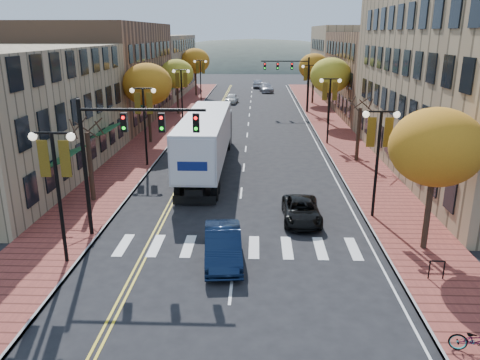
# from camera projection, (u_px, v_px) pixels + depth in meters

# --- Properties ---
(ground) EXTENTS (200.00, 200.00, 0.00)m
(ground) POSITION_uv_depth(u_px,v_px,m) (233.00, 267.00, 20.80)
(ground) COLOR black
(ground) RESTS_ON ground
(sidewalk_left) EXTENTS (4.00, 85.00, 0.15)m
(sidewalk_left) POSITION_uv_depth(u_px,v_px,m) (167.00, 125.00, 52.06)
(sidewalk_left) COLOR brown
(sidewalk_left) RESTS_ON ground
(sidewalk_right) EXTENTS (4.00, 85.00, 0.15)m
(sidewalk_right) POSITION_uv_depth(u_px,v_px,m) (330.00, 126.00, 51.43)
(sidewalk_right) COLOR brown
(sidewalk_right) RESTS_ON ground
(building_left_mid) EXTENTS (12.00, 24.00, 11.00)m
(building_left_mid) POSITION_uv_depth(u_px,v_px,m) (102.00, 73.00, 54.04)
(building_left_mid) COLOR brown
(building_left_mid) RESTS_ON ground
(building_left_far) EXTENTS (12.00, 26.00, 9.50)m
(building_left_far) POSITION_uv_depth(u_px,v_px,m) (150.00, 65.00, 78.08)
(building_left_far) COLOR #9E8966
(building_left_far) RESTS_ON ground
(building_right_mid) EXTENTS (15.00, 24.00, 10.00)m
(building_right_mid) POSITION_uv_depth(u_px,v_px,m) (397.00, 74.00, 58.66)
(building_right_mid) COLOR brown
(building_right_mid) RESTS_ON ground
(building_right_far) EXTENTS (15.00, 20.00, 11.00)m
(building_right_far) POSITION_uv_depth(u_px,v_px,m) (361.00, 60.00, 79.47)
(building_right_far) COLOR #9E8966
(building_right_far) RESTS_ON ground
(tree_left_a) EXTENTS (0.28, 0.28, 4.20)m
(tree_left_a) POSITION_uv_depth(u_px,v_px,m) (90.00, 167.00, 28.06)
(tree_left_a) COLOR #382619
(tree_left_a) RESTS_ON sidewalk_left
(tree_left_b) EXTENTS (4.48, 4.48, 7.21)m
(tree_left_b) POSITION_uv_depth(u_px,v_px,m) (147.00, 84.00, 42.34)
(tree_left_b) COLOR #382619
(tree_left_b) RESTS_ON sidewalk_left
(tree_left_c) EXTENTS (4.16, 4.16, 6.69)m
(tree_left_c) POSITION_uv_depth(u_px,v_px,m) (177.00, 74.00, 57.70)
(tree_left_c) COLOR #382619
(tree_left_c) RESTS_ON sidewalk_left
(tree_left_d) EXTENTS (4.61, 4.61, 7.42)m
(tree_left_d) POSITION_uv_depth(u_px,v_px,m) (195.00, 61.00, 74.69)
(tree_left_d) COLOR #382619
(tree_left_d) RESTS_ON sidewalk_left
(tree_right_a) EXTENTS (4.16, 4.16, 6.69)m
(tree_right_a) POSITION_uv_depth(u_px,v_px,m) (436.00, 147.00, 20.87)
(tree_right_a) COLOR #382619
(tree_right_a) RESTS_ON sidewalk_right
(tree_right_b) EXTENTS (0.28, 0.28, 4.20)m
(tree_right_b) POSITION_uv_depth(u_px,v_px,m) (358.00, 134.00, 36.96)
(tree_right_b) COLOR #382619
(tree_right_b) RESTS_ON sidewalk_right
(tree_right_c) EXTENTS (4.48, 4.48, 7.21)m
(tree_right_c) POSITION_uv_depth(u_px,v_px,m) (331.00, 75.00, 51.24)
(tree_right_c) COLOR #382619
(tree_right_c) RESTS_ON sidewalk_right
(tree_right_d) EXTENTS (4.35, 4.35, 7.00)m
(tree_right_d) POSITION_uv_depth(u_px,v_px,m) (314.00, 67.00, 66.53)
(tree_right_d) COLOR #382619
(tree_right_d) RESTS_ON sidewalk_right
(lamp_left_a) EXTENTS (1.96, 0.36, 6.05)m
(lamp_left_a) POSITION_uv_depth(u_px,v_px,m) (56.00, 173.00, 19.77)
(lamp_left_a) COLOR black
(lamp_left_a) RESTS_ON ground
(lamp_left_b) EXTENTS (1.96, 0.36, 6.05)m
(lamp_left_b) POSITION_uv_depth(u_px,v_px,m) (144.00, 112.00, 35.01)
(lamp_left_b) COLOR black
(lamp_left_b) RESTS_ON ground
(lamp_left_c) EXTENTS (1.96, 0.36, 6.05)m
(lamp_left_c) POSITION_uv_depth(u_px,v_px,m) (181.00, 85.00, 52.16)
(lamp_left_c) COLOR black
(lamp_left_c) RESTS_ON ground
(lamp_left_d) EXTENTS (1.96, 0.36, 6.05)m
(lamp_left_d) POSITION_uv_depth(u_px,v_px,m) (200.00, 72.00, 69.31)
(lamp_left_d) COLOR black
(lamp_left_d) RESTS_ON ground
(lamp_right_a) EXTENTS (1.96, 0.36, 6.05)m
(lamp_right_a) POSITION_uv_depth(u_px,v_px,m) (379.00, 143.00, 24.96)
(lamp_right_a) COLOR black
(lamp_right_a) RESTS_ON ground
(lamp_right_b) EXTENTS (1.96, 0.36, 6.05)m
(lamp_right_b) POSITION_uv_depth(u_px,v_px,m) (330.00, 98.00, 42.11)
(lamp_right_b) COLOR black
(lamp_right_b) RESTS_ON ground
(lamp_right_c) EXTENTS (1.96, 0.36, 6.05)m
(lamp_right_c) POSITION_uv_depth(u_px,v_px,m) (309.00, 79.00, 59.26)
(lamp_right_c) COLOR black
(lamp_right_c) RESTS_ON ground
(traffic_mast_near) EXTENTS (6.10, 0.35, 7.00)m
(traffic_mast_near) POSITION_uv_depth(u_px,v_px,m) (122.00, 143.00, 22.36)
(traffic_mast_near) COLOR black
(traffic_mast_near) RESTS_ON ground
(traffic_mast_far) EXTENTS (6.10, 0.34, 7.00)m
(traffic_mast_far) POSITION_uv_depth(u_px,v_px,m) (293.00, 74.00, 59.14)
(traffic_mast_far) COLOR black
(traffic_mast_far) RESTS_ON ground
(semi_truck) EXTENTS (2.83, 17.39, 4.35)m
(semi_truck) POSITION_uv_depth(u_px,v_px,m) (208.00, 136.00, 35.02)
(semi_truck) COLOR black
(semi_truck) RESTS_ON ground
(navy_sedan) EXTENTS (2.05, 4.77, 1.53)m
(navy_sedan) POSITION_uv_depth(u_px,v_px,m) (223.00, 245.00, 21.14)
(navy_sedan) COLOR black
(navy_sedan) RESTS_ON ground
(black_suv) EXTENTS (2.01, 4.35, 1.21)m
(black_suv) POSITION_uv_depth(u_px,v_px,m) (301.00, 211.00, 25.70)
(black_suv) COLOR black
(black_suv) RESTS_ON ground
(car_far_white) EXTENTS (2.13, 4.29, 1.41)m
(car_far_white) POSITION_uv_depth(u_px,v_px,m) (231.00, 98.00, 68.43)
(car_far_white) COLOR silver
(car_far_white) RESTS_ON ground
(car_far_silver) EXTENTS (2.69, 5.36, 1.49)m
(car_far_silver) POSITION_uv_depth(u_px,v_px,m) (266.00, 88.00, 81.27)
(car_far_silver) COLOR #9D9CA3
(car_far_silver) RESTS_ON ground
(car_far_oncoming) EXTENTS (1.71, 4.43, 1.44)m
(car_far_oncoming) POSITION_uv_depth(u_px,v_px,m) (258.00, 84.00, 87.81)
(car_far_oncoming) COLOR #9C9AA2
(car_far_oncoming) RESTS_ON ground
(bicycle) EXTENTS (1.83, 1.00, 0.91)m
(bicycle) POSITION_uv_depth(u_px,v_px,m) (478.00, 341.00, 14.86)
(bicycle) COLOR gray
(bicycle) RESTS_ON sidewalk_right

